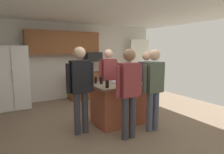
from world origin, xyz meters
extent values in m
plane|color=#7F6B56|center=(0.00, 0.00, 0.00)|extent=(7.04, 7.04, 0.00)
plane|color=white|center=(0.00, 0.00, 2.60)|extent=(7.04, 7.04, 0.00)
cube|color=silver|center=(0.00, 2.80, 1.30)|extent=(6.40, 0.10, 2.60)
cube|color=white|center=(2.60, 2.40, 1.10)|extent=(0.90, 0.06, 2.00)
cube|color=brown|center=(-0.40, 2.60, 1.92)|extent=(2.40, 0.35, 0.75)
sphere|color=#4C3823|center=(0.20, 2.41, 1.93)|extent=(0.04, 0.04, 0.04)
cube|color=brown|center=(0.60, 2.48, 0.45)|extent=(1.80, 0.60, 0.90)
sphere|color=#4C3823|center=(1.05, 2.17, 0.45)|extent=(0.04, 0.04, 0.04)
cube|color=white|center=(-2.00, 2.40, 0.91)|extent=(0.90, 0.70, 1.82)
cube|color=white|center=(-2.22, 2.03, 0.91)|extent=(0.42, 0.04, 1.74)
cube|color=white|center=(-1.78, 2.03, 0.91)|extent=(0.42, 0.04, 1.74)
cylinder|color=#B2B2B7|center=(-2.00, 2.00, 1.00)|extent=(0.02, 0.02, 0.35)
cube|color=black|center=(0.60, 2.50, 1.45)|extent=(0.56, 0.40, 0.32)
cube|color=#9E4C33|center=(0.09, -0.04, 0.45)|extent=(1.10, 0.75, 0.90)
cube|color=#756651|center=(0.09, -0.04, 0.92)|extent=(1.24, 0.89, 0.04)
cylinder|color=#4C5166|center=(0.96, 0.13, 0.40)|extent=(0.13, 0.13, 0.80)
cylinder|color=#4C5166|center=(1.13, 0.13, 0.40)|extent=(0.13, 0.13, 0.80)
cube|color=#2D384C|center=(1.04, 0.13, 1.10)|extent=(0.38, 0.22, 0.60)
sphere|color=tan|center=(1.04, 0.13, 1.54)|extent=(0.22, 0.22, 0.22)
cylinder|color=#2D384C|center=(0.80, 0.13, 1.08)|extent=(0.09, 0.09, 0.54)
cylinder|color=#2D384C|center=(1.28, 0.13, 1.08)|extent=(0.09, 0.09, 0.54)
cylinder|color=#4C5166|center=(0.17, 0.75, 0.42)|extent=(0.13, 0.13, 0.83)
cylinder|color=#4C5166|center=(0.34, 0.75, 0.42)|extent=(0.13, 0.13, 0.83)
cube|color=maroon|center=(0.26, 0.75, 1.15)|extent=(0.38, 0.22, 0.63)
sphere|color=beige|center=(0.26, 0.75, 1.60)|extent=(0.23, 0.23, 0.23)
cylinder|color=maroon|center=(0.02, 0.75, 1.13)|extent=(0.09, 0.09, 0.56)
cylinder|color=maroon|center=(0.50, 0.75, 1.13)|extent=(0.09, 0.09, 0.56)
cylinder|color=#4C5166|center=(0.41, -0.76, 0.42)|extent=(0.13, 0.13, 0.83)
cylinder|color=#4C5166|center=(0.58, -0.76, 0.42)|extent=(0.13, 0.13, 0.83)
cube|color=#4C5647|center=(0.50, -0.76, 1.15)|extent=(0.38, 0.22, 0.63)
sphere|color=beige|center=(0.50, -0.76, 1.60)|extent=(0.23, 0.23, 0.23)
cylinder|color=#4C5647|center=(0.26, -0.76, 1.13)|extent=(0.09, 0.09, 0.56)
cylinder|color=#4C5647|center=(0.74, -0.76, 1.13)|extent=(0.09, 0.09, 0.56)
cylinder|color=#383842|center=(-0.24, -0.81, 0.42)|extent=(0.13, 0.13, 0.84)
cylinder|color=#383842|center=(-0.07, -0.81, 0.42)|extent=(0.13, 0.13, 0.84)
cube|color=maroon|center=(-0.15, -0.81, 1.16)|extent=(0.38, 0.22, 0.63)
sphere|color=#8C664C|center=(-0.15, -0.81, 1.61)|extent=(0.23, 0.23, 0.23)
cylinder|color=maroon|center=(-0.39, -0.81, 1.14)|extent=(0.09, 0.09, 0.57)
cylinder|color=maroon|center=(0.09, -0.81, 1.14)|extent=(0.09, 0.09, 0.57)
cylinder|color=#383842|center=(-0.95, -0.15, 0.43)|extent=(0.13, 0.13, 0.86)
cylinder|color=#383842|center=(-0.78, -0.15, 0.43)|extent=(0.13, 0.13, 0.86)
cube|color=black|center=(-0.87, -0.15, 1.18)|extent=(0.38, 0.22, 0.64)
sphere|color=beige|center=(-0.87, -0.15, 1.65)|extent=(0.23, 0.23, 0.23)
cylinder|color=black|center=(-1.11, -0.15, 1.16)|extent=(0.09, 0.09, 0.58)
cylinder|color=black|center=(-0.63, -0.15, 1.16)|extent=(0.09, 0.09, 0.58)
cylinder|color=black|center=(-0.30, -0.23, 1.00)|extent=(0.08, 0.08, 0.12)
cylinder|color=#4C6B99|center=(0.12, -0.24, 0.99)|extent=(0.09, 0.09, 0.10)
torus|color=#4C6B99|center=(0.18, -0.24, 1.00)|extent=(0.06, 0.01, 0.06)
cylinder|color=black|center=(-0.27, 0.13, 1.02)|extent=(0.07, 0.07, 0.16)
cylinder|color=black|center=(0.48, -0.05, 1.00)|extent=(0.06, 0.06, 0.13)
cylinder|color=black|center=(-0.36, 0.23, 1.01)|extent=(0.06, 0.06, 0.15)
cylinder|color=black|center=(-0.36, -0.33, 1.01)|extent=(0.07, 0.07, 0.15)
cube|color=#B7B7BC|center=(0.20, 0.01, 0.95)|extent=(0.44, 0.30, 0.02)
cube|color=#A8A8AD|center=(0.20, 0.01, 0.97)|extent=(0.44, 0.30, 0.02)
camera|label=1|loc=(-2.14, -3.65, 1.72)|focal=30.11mm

